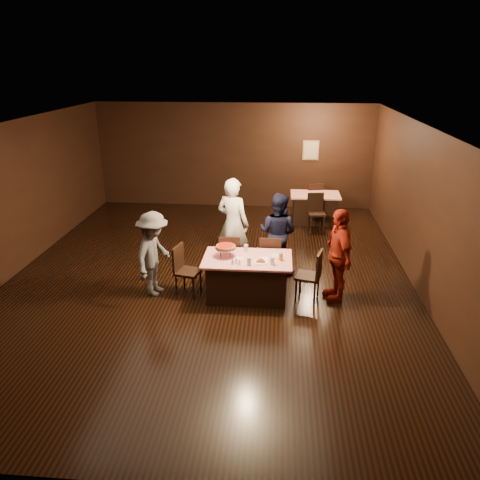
% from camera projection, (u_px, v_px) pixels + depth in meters
% --- Properties ---
extents(room, '(10.00, 10.04, 3.02)m').
position_uv_depth(room, '(208.00, 173.00, 8.73)').
color(room, black).
rests_on(room, ground).
extents(main_table, '(1.60, 1.00, 0.77)m').
position_uv_depth(main_table, '(247.00, 277.00, 8.58)').
color(main_table, red).
rests_on(main_table, ground).
extents(back_table, '(1.30, 0.90, 0.77)m').
position_uv_depth(back_table, '(314.00, 208.00, 12.59)').
color(back_table, red).
rests_on(back_table, ground).
extents(chair_far_left, '(0.45, 0.45, 0.95)m').
position_uv_depth(chair_far_left, '(230.00, 256.00, 9.28)').
color(chair_far_left, black).
rests_on(chair_far_left, ground).
extents(chair_far_right, '(0.42, 0.42, 0.95)m').
position_uv_depth(chair_far_right, '(270.00, 257.00, 9.21)').
color(chair_far_right, black).
rests_on(chair_far_right, ground).
extents(chair_end_left, '(0.51, 0.51, 0.95)m').
position_uv_depth(chair_end_left, '(188.00, 271.00, 8.63)').
color(chair_end_left, black).
rests_on(chair_end_left, ground).
extents(chair_end_right, '(0.51, 0.51, 0.95)m').
position_uv_depth(chair_end_right, '(308.00, 275.00, 8.46)').
color(chair_end_right, black).
rests_on(chair_end_right, ground).
extents(chair_back_near, '(0.48, 0.48, 0.95)m').
position_uv_depth(chair_back_near, '(316.00, 213.00, 11.91)').
color(chair_back_near, black).
rests_on(chair_back_near, ground).
extents(chair_back_far, '(0.50, 0.50, 0.95)m').
position_uv_depth(chair_back_far, '(313.00, 199.00, 13.11)').
color(chair_back_far, black).
rests_on(chair_back_far, ground).
extents(diner_white_jacket, '(0.83, 0.71, 1.93)m').
position_uv_depth(diner_white_jacket, '(233.00, 224.00, 9.61)').
color(diner_white_jacket, white).
rests_on(diner_white_jacket, ground).
extents(diner_navy_hoodie, '(1.00, 0.91, 1.68)m').
position_uv_depth(diner_navy_hoodie, '(278.00, 233.00, 9.46)').
color(diner_navy_hoodie, black).
rests_on(diner_navy_hoodie, ground).
extents(diner_grey_knit, '(0.80, 1.14, 1.60)m').
position_uv_depth(diner_grey_knit, '(154.00, 254.00, 8.54)').
color(diner_grey_knit, '#5A5A5F').
rests_on(diner_grey_knit, ground).
extents(diner_red_shirt, '(0.64, 1.08, 1.72)m').
position_uv_depth(diner_red_shirt, '(338.00, 255.00, 8.35)').
color(diner_red_shirt, maroon).
rests_on(diner_red_shirt, ground).
extents(pizza_stand, '(0.38, 0.38, 0.22)m').
position_uv_depth(pizza_stand, '(226.00, 247.00, 8.45)').
color(pizza_stand, black).
rests_on(pizza_stand, main_table).
extents(plate_with_slice, '(0.25, 0.25, 0.06)m').
position_uv_depth(plate_with_slice, '(261.00, 261.00, 8.24)').
color(plate_with_slice, white).
rests_on(plate_with_slice, main_table).
extents(plate_empty, '(0.25, 0.25, 0.01)m').
position_uv_depth(plate_empty, '(278.00, 256.00, 8.53)').
color(plate_empty, white).
rests_on(plate_empty, main_table).
extents(glass_front_left, '(0.08, 0.08, 0.14)m').
position_uv_depth(glass_front_left, '(249.00, 261.00, 8.13)').
color(glass_front_left, silver).
rests_on(glass_front_left, main_table).
extents(glass_front_right, '(0.08, 0.08, 0.14)m').
position_uv_depth(glass_front_right, '(272.00, 261.00, 8.15)').
color(glass_front_right, silver).
rests_on(glass_front_right, main_table).
extents(glass_amber, '(0.08, 0.08, 0.14)m').
position_uv_depth(glass_amber, '(281.00, 257.00, 8.32)').
color(glass_amber, '#BF7F26').
rests_on(glass_amber, main_table).
extents(glass_back, '(0.08, 0.08, 0.14)m').
position_uv_depth(glass_back, '(246.00, 248.00, 8.70)').
color(glass_back, silver).
rests_on(glass_back, main_table).
extents(condiments, '(0.17, 0.10, 0.09)m').
position_uv_depth(condiments, '(236.00, 262.00, 8.17)').
color(condiments, silver).
rests_on(condiments, main_table).
extents(napkin_center, '(0.19, 0.19, 0.01)m').
position_uv_depth(napkin_center, '(264.00, 259.00, 8.41)').
color(napkin_center, white).
rests_on(napkin_center, main_table).
extents(napkin_left, '(0.21, 0.21, 0.01)m').
position_uv_depth(napkin_left, '(239.00, 259.00, 8.40)').
color(napkin_left, white).
rests_on(napkin_left, main_table).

